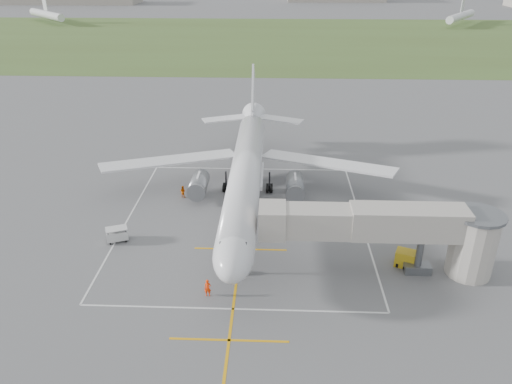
{
  "coord_description": "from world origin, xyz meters",
  "views": [
    {
      "loc": [
        3.51,
        -55.71,
        29.21
      ],
      "look_at": [
        1.45,
        -4.0,
        4.0
      ],
      "focal_mm": 35.0,
      "sensor_mm": 36.0,
      "label": 1
    }
  ],
  "objects_px": {
    "gpu_unit": "(407,259)",
    "ramp_worker_nose": "(208,288)",
    "jet_bridge": "(399,231)",
    "ramp_worker_wing": "(183,191)",
    "airliner": "(246,172)",
    "baggage_cart": "(117,234)"
  },
  "relations": [
    {
      "from": "airliner",
      "to": "ramp_worker_nose",
      "type": "bearing_deg",
      "value": -97.51
    },
    {
      "from": "gpu_unit",
      "to": "ramp_worker_nose",
      "type": "relative_size",
      "value": 1.53
    },
    {
      "from": "baggage_cart",
      "to": "jet_bridge",
      "type": "bearing_deg",
      "value": -30.08
    },
    {
      "from": "jet_bridge",
      "to": "baggage_cart",
      "type": "bearing_deg",
      "value": 170.99
    },
    {
      "from": "jet_bridge",
      "to": "airliner",
      "type": "bearing_deg",
      "value": 137.81
    },
    {
      "from": "baggage_cart",
      "to": "ramp_worker_nose",
      "type": "xyz_separation_m",
      "value": [
        11.29,
        -9.34,
        0.04
      ]
    },
    {
      "from": "airliner",
      "to": "ramp_worker_wing",
      "type": "distance_m",
      "value": 9.25
    },
    {
      "from": "jet_bridge",
      "to": "ramp_worker_wing",
      "type": "height_order",
      "value": "jet_bridge"
    },
    {
      "from": "gpu_unit",
      "to": "ramp_worker_wing",
      "type": "distance_m",
      "value": 29.53
    },
    {
      "from": "jet_bridge",
      "to": "gpu_unit",
      "type": "distance_m",
      "value": 4.29
    },
    {
      "from": "ramp_worker_wing",
      "to": "ramp_worker_nose",
      "type": "bearing_deg",
      "value": 125.3
    },
    {
      "from": "airliner",
      "to": "ramp_worker_wing",
      "type": "height_order",
      "value": "airliner"
    },
    {
      "from": "gpu_unit",
      "to": "baggage_cart",
      "type": "distance_m",
      "value": 31.17
    },
    {
      "from": "jet_bridge",
      "to": "ramp_worker_nose",
      "type": "distance_m",
      "value": 19.2
    },
    {
      "from": "gpu_unit",
      "to": "ramp_worker_nose",
      "type": "bearing_deg",
      "value": -142.02
    },
    {
      "from": "airliner",
      "to": "gpu_unit",
      "type": "bearing_deg",
      "value": -37.59
    },
    {
      "from": "ramp_worker_nose",
      "to": "gpu_unit",
      "type": "bearing_deg",
      "value": 15.72
    },
    {
      "from": "airliner",
      "to": "ramp_worker_wing",
      "type": "bearing_deg",
      "value": 169.29
    },
    {
      "from": "ramp_worker_nose",
      "to": "ramp_worker_wing",
      "type": "relative_size",
      "value": 1.09
    },
    {
      "from": "ramp_worker_nose",
      "to": "ramp_worker_wing",
      "type": "height_order",
      "value": "ramp_worker_nose"
    },
    {
      "from": "gpu_unit",
      "to": "baggage_cart",
      "type": "xyz_separation_m",
      "value": [
        -30.96,
        3.65,
        -0.02
      ]
    },
    {
      "from": "gpu_unit",
      "to": "ramp_worker_nose",
      "type": "distance_m",
      "value": 20.47
    }
  ]
}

